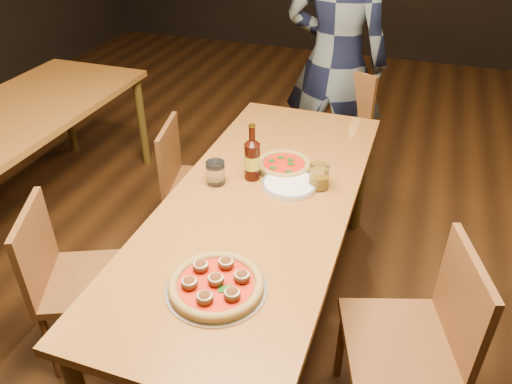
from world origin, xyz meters
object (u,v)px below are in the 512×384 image
(table_main, at_px, (260,212))
(plate_stack, at_px, (289,184))
(amber_glass, at_px, (319,176))
(chair_main_e, at_px, (400,340))
(beer_bottle, at_px, (252,160))
(pizza_meatball, at_px, (216,284))
(table_left, at_px, (4,130))
(pizza_margherita, at_px, (284,165))
(chair_main_nw, at_px, (88,280))
(chair_main_sw, at_px, (202,184))
(diner, at_px, (335,62))
(chair_end, at_px, (323,141))
(water_glass, at_px, (216,173))

(table_main, xyz_separation_m, plate_stack, (0.10, 0.14, 0.08))
(amber_glass, bearing_deg, table_main, -140.75)
(chair_main_e, distance_m, beer_bottle, 1.00)
(table_main, bearing_deg, chair_main_e, -25.59)
(plate_stack, xyz_separation_m, amber_glass, (0.13, 0.04, 0.05))
(pizza_meatball, distance_m, plate_stack, 0.73)
(table_left, distance_m, pizza_margherita, 1.73)
(table_main, bearing_deg, plate_stack, 55.95)
(chair_main_nw, relative_size, chair_main_sw, 1.04)
(plate_stack, distance_m, diner, 1.28)
(chair_main_nw, distance_m, plate_stack, 1.01)
(table_left, xyz_separation_m, chair_end, (1.74, 0.87, -0.20))
(water_glass, distance_m, amber_glass, 0.48)
(pizza_meatball, relative_size, amber_glass, 3.10)
(amber_glass, bearing_deg, plate_stack, -162.58)
(chair_main_e, relative_size, beer_bottle, 3.35)
(plate_stack, relative_size, beer_bottle, 0.93)
(table_main, bearing_deg, amber_glass, 39.25)
(chair_main_sw, relative_size, plate_stack, 3.26)
(plate_stack, height_order, water_glass, water_glass)
(chair_main_nw, distance_m, chair_main_e, 1.36)
(chair_main_e, height_order, plate_stack, chair_main_e)
(chair_main_sw, bearing_deg, water_glass, -158.96)
(amber_glass, bearing_deg, chair_main_nw, -146.36)
(chair_main_sw, height_order, chair_end, chair_end)
(chair_end, height_order, plate_stack, chair_end)
(plate_stack, height_order, beer_bottle, beer_bottle)
(beer_bottle, height_order, diner, diner)
(chair_end, bearing_deg, pizza_meatball, -66.03)
(table_left, distance_m, beer_bottle, 1.62)
(plate_stack, bearing_deg, pizza_margherita, 114.89)
(chair_main_e, relative_size, amber_glass, 7.87)
(beer_bottle, relative_size, diner, 0.15)
(chair_main_e, height_order, pizza_meatball, chair_main_e)
(chair_main_nw, height_order, pizza_meatball, chair_main_nw)
(chair_main_nw, bearing_deg, pizza_margherita, -68.39)
(chair_end, distance_m, plate_stack, 1.07)
(chair_end, relative_size, beer_bottle, 3.51)
(chair_main_e, distance_m, plate_stack, 0.81)
(chair_main_nw, relative_size, beer_bottle, 3.15)
(chair_main_e, distance_m, pizza_margherita, 0.96)
(chair_end, bearing_deg, water_glass, -80.00)
(chair_main_sw, relative_size, amber_glass, 7.11)
(beer_bottle, relative_size, water_glass, 2.45)
(chair_main_e, bearing_deg, plate_stack, -146.77)
(beer_bottle, bearing_deg, water_glass, -146.98)
(table_left, relative_size, water_glass, 18.16)
(pizza_margherita, distance_m, beer_bottle, 0.20)
(diner, bearing_deg, plate_stack, 95.22)
(pizza_margherita, bearing_deg, table_main, -94.55)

